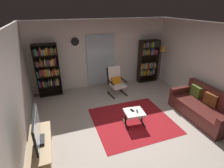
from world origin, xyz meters
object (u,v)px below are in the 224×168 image
Objects in this scene: leather_sofa at (203,108)px; ottoman at (134,114)px; wall_clock at (75,42)px; television at (37,129)px; lounge_armchair at (116,80)px; bookshelf_near_tv at (47,69)px; bookshelf_near_sofa at (148,60)px; cell_phone at (132,110)px; tv_remote at (137,111)px; floor_lamp_by_shelf at (163,54)px; tv_stand at (41,147)px.

ottoman is (-2.07, 0.38, 0.02)m from leather_sofa.
leather_sofa is 4.70m from wall_clock.
lounge_armchair is at bearing 42.12° from television.
lounge_armchair is 1.90m from ottoman.
television is at bearing -95.00° from bookshelf_near_tv.
wall_clock is (-2.92, 0.22, 0.89)m from bookshelf_near_sofa.
cell_phone is 3.23m from wall_clock.
wall_clock is at bearing 101.52° from cell_phone.
floor_lamp_by_shelf is (2.03, 1.96, 0.95)m from tv_remote.
leather_sofa is 6.47× the size of wall_clock.
wall_clock is at bearing 67.48° from television.
tv_stand is at bearing -152.23° from floor_lamp_by_shelf.
bookshelf_near_tv reaches higher than cell_phone.
lounge_armchair is at bearing 130.00° from leather_sofa.
lounge_armchair is (2.30, -0.71, -0.47)m from bookshelf_near_tv.
lounge_armchair is at bearing 84.66° from ottoman.
floor_lamp_by_shelf is at bearing 1.63° from lounge_armchair.
bookshelf_near_tv is at bearing 179.22° from bookshelf_near_sofa.
bookshelf_near_sofa reaches higher than floor_lamp_by_shelf.
leather_sofa is 2.54m from floor_lamp_by_shelf.
bookshelf_near_tv is 5.19m from leather_sofa.
cell_phone is 0.48× the size of wall_clock.
television is 5.12m from floor_lamp_by_shelf.
tv_stand is 0.69× the size of bookshelf_near_tv.
wall_clock reaches higher than bookshelf_near_sofa.
lounge_armchair is (-1.89, 2.26, 0.23)m from leather_sofa.
lounge_armchair is at bearing -17.16° from bookshelf_near_tv.
bookshelf_near_tv is 1.84× the size of lounge_armchair.
ottoman is 1.95× the size of wall_clock.
wall_clock is at bearing 111.13° from ottoman.
floor_lamp_by_shelf reaches higher than tv_stand.
television is (0.00, -0.01, 0.47)m from tv_stand.
cell_phone is at bearing -127.32° from bookshelf_near_sofa.
leather_sofa is at bearing -21.37° from cell_phone.
cell_phone is at bearing 12.00° from tv_stand.
bookshelf_near_sofa is at bearing 94.26° from leather_sofa.
cell_phone is at bearing -96.54° from lounge_armchair.
ottoman is 3.93× the size of tv_remote.
bookshelf_near_tv reaches higher than leather_sofa.
bookshelf_near_sofa is at bearing 112.83° from floor_lamp_by_shelf.
tv_remote is at bearing -48.61° from cell_phone.
tv_stand is at bearing -169.66° from ottoman.
television is at bearing -152.14° from floor_lamp_by_shelf.
lounge_armchair is at bearing -35.32° from wall_clock.
leather_sofa is at bearing -85.74° from bookshelf_near_sofa.
tv_remote is (2.47, 0.42, 0.08)m from tv_stand.
bookshelf_near_tv is 3.33× the size of ottoman.
television is at bearing -177.28° from cell_phone.
leather_sofa is 1.84× the size of lounge_armchair.
wall_clock is at bearing 175.65° from bookshelf_near_sofa.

